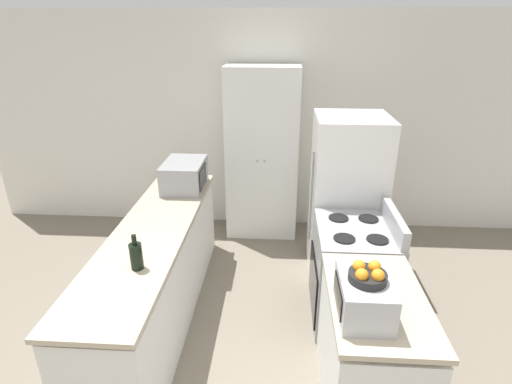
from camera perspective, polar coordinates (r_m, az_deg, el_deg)
name	(u,v)px	position (r m, az deg, el deg)	size (l,w,h in m)	color
wall_back	(264,125)	(4.92, 1.14, 9.56)	(7.00, 0.06, 2.60)	silver
counter_left	(157,275)	(3.64, -13.95, -11.42)	(0.60, 2.55, 0.88)	silver
counter_right	(370,353)	(2.95, 15.92, -21.21)	(0.60, 0.98, 0.88)	silver
pantry_cabinet	(262,155)	(4.73, 0.88, 5.38)	(0.84, 0.49, 2.02)	white
stove	(352,273)	(3.62, 13.56, -11.17)	(0.66, 0.75, 1.04)	#9E9EA3
refrigerator	(346,198)	(4.10, 12.73, -0.81)	(0.72, 0.69, 1.65)	white
microwave	(185,175)	(4.12, -10.18, 2.41)	(0.40, 0.54, 0.28)	#939399
wine_bottle	(136,256)	(2.87, -16.74, -8.69)	(0.09, 0.09, 0.26)	black
toaster_oven	(364,296)	(2.44, 15.13, -14.17)	(0.30, 0.42, 0.24)	#B2B2B7
fruit_bowl	(368,274)	(2.34, 15.68, -11.26)	(0.21, 0.21, 0.10)	black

